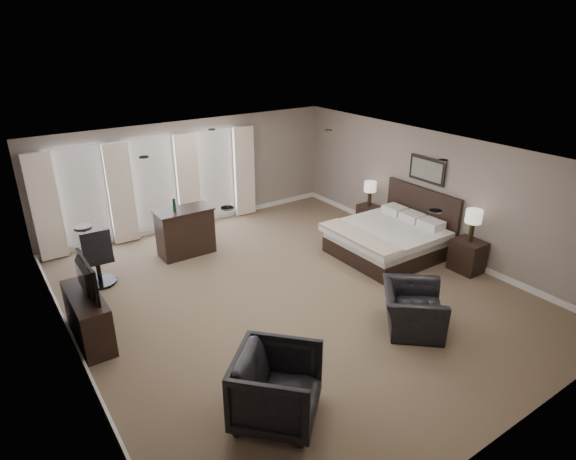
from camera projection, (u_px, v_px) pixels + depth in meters
room at (291, 229)px, 8.51m from camera, size 7.60×8.60×2.64m
window_bay at (155, 186)px, 11.15m from camera, size 5.25×0.20×2.30m
bed at (386, 227)px, 10.24m from camera, size 2.11×2.02×1.35m
nightstand_near at (467, 256)px, 9.74m from camera, size 0.49×0.60×0.66m
nightstand_far at (368, 216)px, 11.96m from camera, size 0.41×0.50×0.54m
lamp_near at (472, 226)px, 9.48m from camera, size 0.32×0.32×0.66m
lamp_far at (370, 194)px, 11.74m from camera, size 0.30×0.30×0.61m
wall_art at (427, 170)px, 10.40m from camera, size 0.04×0.96×0.56m
dresser at (88, 317)px, 7.54m from camera, size 0.45×1.39×0.81m
tv at (83, 291)px, 7.35m from camera, size 0.58×1.01×0.13m
armchair_near at (413, 302)px, 7.81m from camera, size 1.27×1.30×0.96m
armchair_far at (277, 385)px, 5.95m from camera, size 1.39×1.39×1.05m
bar_counter at (185, 232)px, 10.40m from camera, size 1.20×0.62×1.04m
bar_stool_left at (86, 243)px, 10.18m from camera, size 0.45×0.45×0.77m
bar_stool_right at (192, 227)px, 10.94m from camera, size 0.40×0.40×0.83m
desk_chair at (96, 256)px, 9.13m from camera, size 0.64×0.64×1.20m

